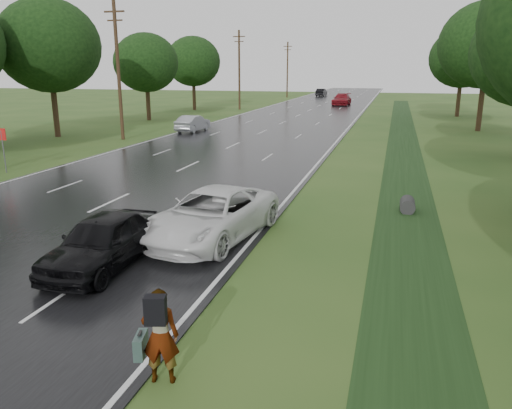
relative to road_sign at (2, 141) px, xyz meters
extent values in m
cube|color=black|center=(8.50, 33.00, -1.62)|extent=(14.00, 180.00, 0.04)
cube|color=silver|center=(15.25, 33.00, -1.60)|extent=(0.12, 180.00, 0.01)
cube|color=silver|center=(1.75, 33.00, -1.60)|extent=(0.12, 180.00, 0.01)
cube|color=silver|center=(8.50, 33.00, -1.60)|extent=(0.12, 180.00, 0.01)
cube|color=black|center=(20.00, 8.00, -1.64)|extent=(2.20, 120.00, 0.01)
cylinder|color=#2D2D2D|center=(20.00, -2.00, -1.39)|extent=(0.56, 1.00, 0.56)
cylinder|color=slate|center=(0.00, 0.00, -0.54)|extent=(0.06, 0.06, 2.20)
cube|color=red|center=(0.00, 0.00, 0.36)|extent=(0.50, 0.04, 0.60)
cylinder|color=#3D2A19|center=(-0.70, 13.00, 3.36)|extent=(0.26, 0.26, 10.00)
cube|color=#3D2A19|center=(-0.70, 13.00, 7.56)|extent=(1.60, 0.12, 0.12)
cube|color=#3D2A19|center=(-0.70, 13.00, 6.96)|extent=(1.20, 0.10, 0.10)
cylinder|color=#3D2A19|center=(-0.70, 43.00, 3.36)|extent=(0.26, 0.26, 10.00)
cube|color=#3D2A19|center=(-0.70, 43.00, 7.56)|extent=(1.60, 0.12, 0.12)
cube|color=#3D2A19|center=(-0.70, 43.00, 6.96)|extent=(1.20, 0.10, 0.10)
cylinder|color=#3D2A19|center=(-0.70, 73.00, 3.36)|extent=(0.26, 0.26, 10.00)
cube|color=#3D2A19|center=(-0.70, 73.00, 7.56)|extent=(1.60, 0.12, 0.12)
cube|color=#3D2A19|center=(-0.70, 73.00, 6.96)|extent=(1.20, 0.10, 0.10)
cylinder|color=#3D2A19|center=(26.30, 26.00, 0.44)|extent=(0.44, 0.44, 4.16)
ellipsoid|color=black|center=(26.30, 26.00, 5.52)|extent=(8.00, 8.00, 7.20)
cylinder|color=#3D2A19|center=(26.00, 40.00, 0.20)|extent=(0.44, 0.44, 3.68)
ellipsoid|color=black|center=(26.00, 40.00, 4.74)|extent=(7.20, 7.20, 6.48)
cylinder|color=#3D2A19|center=(-6.50, 13.00, 0.36)|extent=(0.44, 0.44, 4.00)
ellipsoid|color=black|center=(-6.50, 13.00, 5.28)|extent=(7.80, 7.80, 7.02)
cylinder|color=#3D2A19|center=(-5.70, 27.00, 0.04)|extent=(0.44, 0.44, 3.36)
ellipsoid|color=black|center=(-5.70, 27.00, 4.19)|extent=(6.60, 6.60, 5.94)
cylinder|color=#3D2A19|center=(-6.30, 41.00, 0.12)|extent=(0.44, 0.44, 3.52)
ellipsoid|color=black|center=(-6.30, 41.00, 4.50)|extent=(7.00, 7.00, 6.30)
imported|color=#A5998C|center=(15.76, -14.22, -0.78)|extent=(0.72, 0.56, 1.73)
cube|color=black|center=(15.82, -14.47, -0.17)|extent=(0.39, 0.29, 0.48)
cube|color=#304641|center=(15.38, -14.23, -1.01)|extent=(0.28, 0.51, 0.39)
cube|color=black|center=(15.38, -14.23, -0.78)|extent=(0.09, 0.17, 0.03)
imported|color=white|center=(14.00, -7.00, -0.83)|extent=(3.42, 5.88, 1.54)
imported|color=black|center=(12.00, -10.00, -0.87)|extent=(1.74, 4.30, 1.47)
imported|color=#94979D|center=(2.70, 18.76, -0.91)|extent=(1.73, 4.27, 1.38)
imported|color=maroon|center=(11.50, 54.42, -0.77)|extent=(2.54, 5.80, 1.66)
imported|color=black|center=(5.05, 78.19, -0.88)|extent=(1.74, 4.47, 1.45)
camera|label=1|loc=(19.34, -21.06, 3.59)|focal=35.00mm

